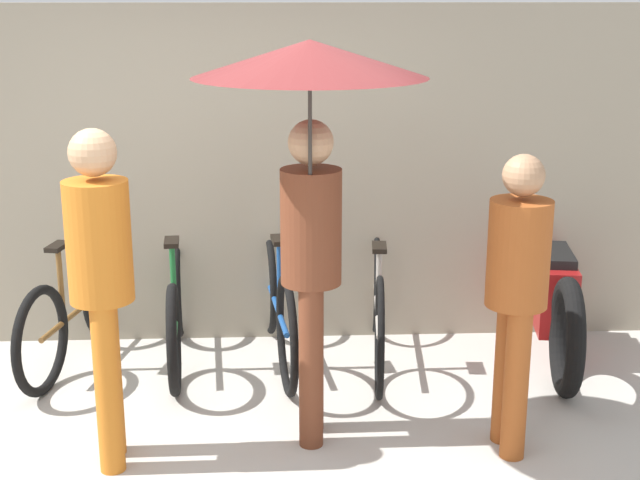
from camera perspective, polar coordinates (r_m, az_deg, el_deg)
The scene contains 9 objects.
back_wall at distance 6.13m, azimuth -5.98°, elevation 4.04°, with size 11.17×0.12×2.31m.
parked_bicycle_0 at distance 6.09m, azimuth -15.39°, elevation -4.36°, with size 0.52×1.64×0.97m.
parked_bicycle_1 at distance 5.95m, azimuth -9.21°, elevation -4.43°, with size 0.44×1.65×0.98m.
parked_bicycle_2 at distance 5.90m, azimuth -2.79°, elevation -4.09°, with size 0.44×1.78×1.09m.
parked_bicycle_3 at distance 5.90m, azimuth 3.70°, elevation -4.06°, with size 0.44×1.84×1.06m.
pedestrian_leading at distance 4.54m, azimuth -13.85°, elevation -2.08°, with size 0.32×0.32×1.76m.
pedestrian_center at distance 4.41m, azimuth -0.63°, elevation 7.46°, with size 1.15×1.15×2.16m.
pedestrian_trailing at distance 4.68m, azimuth 12.49°, elevation -2.73°, with size 0.32×0.32×1.61m.
motorcycle at distance 6.17m, azimuth 14.59°, elevation -3.49°, with size 0.58×2.00×0.93m.
Camera 1 is at (0.36, -3.88, 2.39)m, focal length 50.00 mm.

